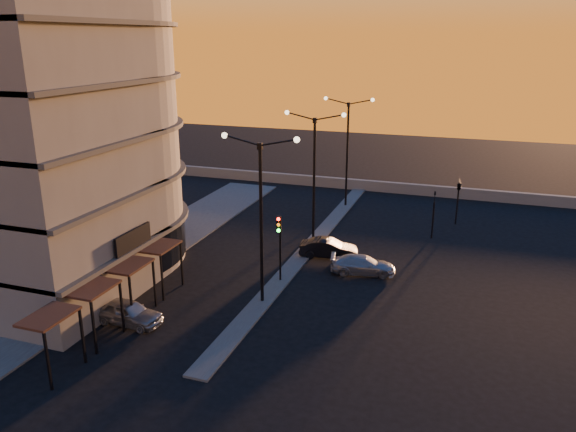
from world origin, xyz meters
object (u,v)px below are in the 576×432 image
Objects in this scene: streetlamp_mid at (314,168)px; traffic_light_main at (279,238)px; car_hatchback at (128,312)px; car_wagon at (363,265)px; car_sedan at (329,248)px.

streetlamp_mid is 7.62m from traffic_light_main.
traffic_light_main reaches higher than car_hatchback.
car_wagon is (4.50, -4.15, -5.01)m from streetlamp_mid.
car_sedan is 3.38m from car_wagon.
car_wagon is (2.76, -1.96, -0.05)m from car_sedan.
car_hatchback is (-5.69, -14.57, -4.95)m from streetlamp_mid.
traffic_light_main is at bearing -34.78° from car_hatchback.
car_sedan is at bearing -28.36° from car_hatchback.
car_hatchback reaches higher than car_wagon.
car_sedan is at bearing -51.52° from streetlamp_mid.
car_hatchback and car_sedan have the same top height.
streetlamp_mid is at bearing -18.71° from car_hatchback.
car_sedan is at bearing 70.56° from traffic_light_main.
streetlamp_mid is at bearing 90.00° from traffic_light_main.
car_hatchback is 0.93× the size of car_wagon.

